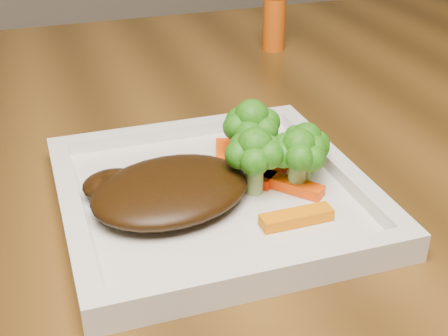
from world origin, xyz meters
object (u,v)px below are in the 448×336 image
object	(u,v)px
steak	(171,190)
spice_shaker	(274,20)
plate	(214,199)
dining_table	(326,319)

from	to	relation	value
steak	spice_shaker	size ratio (longest dim) A/B	1.57
steak	plate	bearing A→B (deg)	7.57
dining_table	spice_shaker	size ratio (longest dim) A/B	17.39
plate	steak	world-z (taller)	steak
dining_table	steak	size ratio (longest dim) A/B	11.10
spice_shaker	plate	bearing A→B (deg)	-119.38
plate	spice_shaker	distance (m)	0.46
spice_shaker	dining_table	bearing A→B (deg)	-85.13
dining_table	spice_shaker	world-z (taller)	spice_shaker
plate	steak	xyz separation A→B (m)	(-0.04, -0.01, 0.02)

